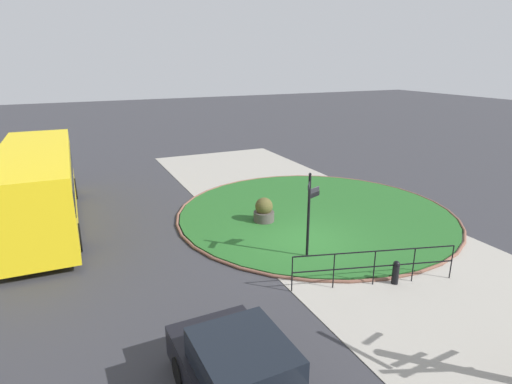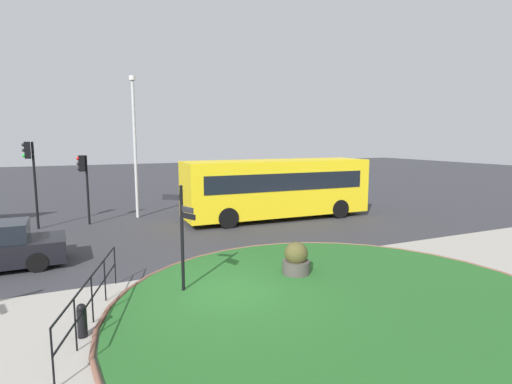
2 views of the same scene
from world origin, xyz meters
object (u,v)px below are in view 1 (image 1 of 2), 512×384
(bollard_foreground, at_px, (396,272))
(planter_near_signpost, at_px, (264,212))
(signpost_directional, at_px, (309,210))
(bus_yellow, at_px, (38,186))

(bollard_foreground, distance_m, planter_near_signpost, 6.24)
(signpost_directional, bearing_deg, bus_yellow, 49.13)
(bollard_foreground, relative_size, bus_yellow, 0.08)
(bollard_foreground, bearing_deg, signpost_directional, 30.07)
(signpost_directional, distance_m, planter_near_signpost, 3.73)
(signpost_directional, distance_m, bus_yellow, 10.83)
(bus_yellow, bearing_deg, signpost_directional, -129.60)
(signpost_directional, height_order, bollard_foreground, signpost_directional)
(bus_yellow, bearing_deg, bollard_foreground, -133.66)
(signpost_directional, bearing_deg, planter_near_signpost, -0.79)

